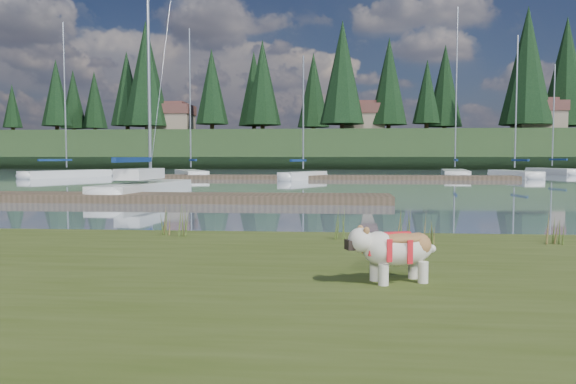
{
  "coord_description": "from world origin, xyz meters",
  "views": [
    {
      "loc": [
        1.91,
        -11.36,
        1.68
      ],
      "look_at": [
        1.02,
        -0.5,
        0.99
      ],
      "focal_mm": 35.0,
      "sensor_mm": 36.0,
      "label": 1
    }
  ],
  "objects": [
    {
      "name": "weed_0",
      "position": [
        -0.54,
        -2.18,
        0.6
      ],
      "size": [
        0.17,
        0.14,
        0.59
      ],
      "color": "#475B23",
      "rests_on": "bank"
    },
    {
      "name": "conifer_2",
      "position": [
        -25.0,
        68.0,
        13.54
      ],
      "size": [
        6.6,
        6.6,
        16.05
      ],
      "color": "#382619",
      "rests_on": "ridge"
    },
    {
      "name": "house_1",
      "position": [
        6.0,
        71.0,
        7.31
      ],
      "size": [
        6.3,
        5.3,
        4.65
      ],
      "color": "gray",
      "rests_on": "ridge"
    },
    {
      "name": "sailboat_main",
      "position": [
        -6.11,
        12.56,
        0.42
      ],
      "size": [
        2.37,
        8.11,
        11.59
      ],
      "rotation": [
        0.0,
        0.0,
        1.47
      ],
      "color": "silver",
      "rests_on": "ground"
    },
    {
      "name": "sailboat_bg_3",
      "position": [
        12.05,
        36.97,
        0.32
      ],
      "size": [
        3.33,
        9.82,
        13.98
      ],
      "rotation": [
        0.0,
        0.0,
        1.42
      ],
      "color": "silver",
      "rests_on": "ground"
    },
    {
      "name": "bank",
      "position": [
        0.0,
        -6.0,
        0.17
      ],
      "size": [
        60.0,
        9.0,
        0.35
      ],
      "primitive_type": "cube",
      "color": "#3F4D1C",
      "rests_on": "ground"
    },
    {
      "name": "dock_near",
      "position": [
        -4.0,
        9.0,
        0.15
      ],
      "size": [
        16.0,
        2.0,
        0.3
      ],
      "primitive_type": "cube",
      "color": "#4C3D2C",
      "rests_on": "ground"
    },
    {
      "name": "weed_1",
      "position": [
        1.98,
        -2.28,
        0.57
      ],
      "size": [
        0.17,
        0.14,
        0.53
      ],
      "color": "#475B23",
      "rests_on": "bank"
    },
    {
      "name": "sailboat_bg_4",
      "position": [
        16.08,
        34.98,
        0.33
      ],
      "size": [
        2.5,
        7.74,
        11.26
      ],
      "rotation": [
        0.0,
        0.0,
        1.71
      ],
      "color": "silver",
      "rests_on": "ground"
    },
    {
      "name": "conifer_1",
      "position": [
        -40.0,
        71.0,
        11.28
      ],
      "size": [
        4.4,
        4.4,
        11.3
      ],
      "color": "#382619",
      "rests_on": "ridge"
    },
    {
      "name": "weed_4",
      "position": [
        3.33,
        -2.79,
        0.55
      ],
      "size": [
        0.17,
        0.14,
        0.48
      ],
      "color": "#475B23",
      "rests_on": "bank"
    },
    {
      "name": "weed_2",
      "position": [
        2.97,
        -2.83,
        0.57
      ],
      "size": [
        0.17,
        0.14,
        0.53
      ],
      "color": "#475B23",
      "rests_on": "bank"
    },
    {
      "name": "sailboat_bg_5",
      "position": [
        22.37,
        44.24,
        0.32
      ],
      "size": [
        3.13,
        7.38,
        10.45
      ],
      "rotation": [
        0.0,
        0.0,
        1.81
      ],
      "color": "silver",
      "rests_on": "ground"
    },
    {
      "name": "house_0",
      "position": [
        -22.0,
        70.0,
        7.31
      ],
      "size": [
        6.3,
        5.3,
        4.65
      ],
      "color": "gray",
      "rests_on": "ridge"
    },
    {
      "name": "mud_lip",
      "position": [
        0.0,
        -1.6,
        0.07
      ],
      "size": [
        60.0,
        0.5,
        0.14
      ],
      "primitive_type": "cube",
      "color": "#33281C",
      "rests_on": "ground"
    },
    {
      "name": "bulldog",
      "position": [
        2.58,
        -5.38,
        0.72
      ],
      "size": [
        1.01,
        0.62,
        0.59
      ],
      "rotation": [
        0.0,
        0.0,
        3.47
      ],
      "color": "silver",
      "rests_on": "bank"
    },
    {
      "name": "sailboat_bg_1",
      "position": [
        -9.97,
        34.08,
        0.33
      ],
      "size": [
        4.74,
        8.03,
        12.04
      ],
      "rotation": [
        0.0,
        0.0,
        1.99
      ],
      "color": "silver",
      "rests_on": "ground"
    },
    {
      "name": "weed_5",
      "position": [
        5.26,
        -2.6,
        0.6
      ],
      "size": [
        0.17,
        0.14,
        0.6
      ],
      "color": "#475B23",
      "rests_on": "bank"
    },
    {
      "name": "conifer_4",
      "position": [
        3.0,
        66.0,
        13.09
      ],
      "size": [
        6.16,
        6.16,
        15.1
      ],
      "color": "#382619",
      "rests_on": "ridge"
    },
    {
      "name": "conifer_3",
      "position": [
        -10.0,
        72.0,
        11.74
      ],
      "size": [
        4.84,
        4.84,
        12.25
      ],
      "color": "#382619",
      "rests_on": "ridge"
    },
    {
      "name": "sailboat_bg_0",
      "position": [
        -19.17,
        32.81,
        0.32
      ],
      "size": [
        5.38,
        8.46,
        12.42
      ],
      "rotation": [
        0.0,
        0.0,
        1.1
      ],
      "color": "silver",
      "rests_on": "ground"
    },
    {
      "name": "conifer_6",
      "position": [
        28.0,
        68.0,
        13.99
      ],
      "size": [
        7.04,
        7.04,
        17.0
      ],
      "color": "#382619",
      "rests_on": "ridge"
    },
    {
      "name": "weed_3",
      "position": [
        -0.93,
        -2.09,
        0.57
      ],
      "size": [
        0.17,
        0.14,
        0.51
      ],
      "color": "#475B23",
      "rests_on": "bank"
    },
    {
      "name": "dock_far",
      "position": [
        2.0,
        30.0,
        0.15
      ],
      "size": [
        26.0,
        2.2,
        0.3
      ],
      "primitive_type": "cube",
      "color": "#4C3D2C",
      "rests_on": "ground"
    },
    {
      "name": "ridge",
      "position": [
        0.0,
        73.0,
        2.5
      ],
      "size": [
        200.0,
        20.0,
        5.0
      ],
      "primitive_type": "cube",
      "color": "#203419",
      "rests_on": "ground"
    },
    {
      "name": "conifer_5",
      "position": [
        15.0,
        70.0,
        10.83
      ],
      "size": [
        3.96,
        3.96,
        10.35
      ],
      "color": "#382619",
      "rests_on": "ridge"
    },
    {
      "name": "house_2",
      "position": [
        30.0,
        69.0,
        7.31
      ],
      "size": [
        6.3,
        5.3,
        4.65
      ],
      "color": "gray",
      "rests_on": "ridge"
    },
    {
      "name": "sailboat_bg_2",
      "position": [
        -0.08,
        29.86,
        0.34
      ],
      "size": [
        3.71,
        5.74,
        9.05
      ],
      "rotation": [
        0.0,
        0.0,
        1.09
      ],
      "color": "silver",
      "rests_on": "ground"
    },
    {
      "name": "ground",
      "position": [
        0.0,
        30.0,
        0.0
      ],
      "size": [
        200.0,
        200.0,
        0.0
      ],
      "primitive_type": "plane",
      "color": "gray",
      "rests_on": "ground"
    }
  ]
}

